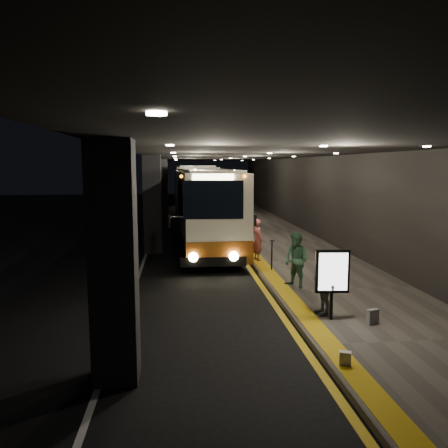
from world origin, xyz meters
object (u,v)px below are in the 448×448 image
coach_third (192,185)px  bag_polka (373,317)px  coach_second (194,195)px  stanchion_post (272,255)px  info_sign (332,273)px  coach_main (204,211)px  passenger_boarding (258,240)px  passenger_waiting_green (296,260)px  bag_plain (345,358)px  passenger_waiting_grey (324,284)px

coach_third → bag_polka: (3.18, -38.55, -1.43)m
coach_second → stanchion_post: coach_second is taller
info_sign → stanchion_post: size_ratio=1.62×
coach_third → coach_second: bearing=-90.9°
coach_main → info_sign: coach_main is taller
passenger_boarding → info_sign: size_ratio=0.95×
coach_second → stanchion_post: 16.62m
passenger_waiting_green → stanchion_post: size_ratio=1.59×
coach_main → passenger_waiting_green: (2.41, -7.94, -0.74)m
bag_plain → info_sign: 2.73m
coach_main → bag_plain: 13.53m
passenger_boarding → stanchion_post: passenger_boarding is taller
coach_main → coach_third: bearing=87.2°
coach_third → passenger_waiting_grey: coach_third is taller
info_sign → bag_polka: bearing=-20.0°
info_sign → stanchion_post: 5.27m
coach_second → bag_polka: size_ratio=33.30×
coach_third → bag_polka: size_ratio=32.03×
passenger_boarding → info_sign: bearing=168.4°
coach_third → bag_polka: bearing=-85.2°
passenger_boarding → info_sign: info_sign is taller
passenger_waiting_green → bag_plain: size_ratio=6.38×
passenger_boarding → coach_second: bearing=-8.8°
stanchion_post → coach_second: bearing=97.7°
coach_second → coach_third: coach_second is taller
passenger_waiting_grey → stanchion_post: (-0.29, 4.84, -0.27)m
coach_third → passenger_waiting_grey: (2.21, -37.77, -0.80)m
coach_main → stanchion_post: coach_main is taller
coach_third → info_sign: 38.22m
coach_third → passenger_boarding: bearing=-86.8°
bag_plain → coach_third: bearing=92.4°
info_sign → coach_second: bearing=101.1°
bag_plain → info_sign: (0.59, 2.45, 1.05)m
stanchion_post → bag_plain: bearing=-91.6°
coach_main → coach_third: (0.22, 27.28, 0.01)m
passenger_boarding → passenger_waiting_grey: size_ratio=1.03×
coach_third → passenger_waiting_grey: size_ratio=7.21×
passenger_waiting_grey → info_sign: 0.54m
coach_main → passenger_waiting_grey: (2.43, -10.49, -0.80)m
passenger_waiting_green → passenger_waiting_grey: bearing=-33.8°
bag_polka → bag_plain: 2.53m
coach_main → passenger_waiting_green: 8.33m
coach_second → passenger_waiting_grey: bearing=-83.7°
passenger_waiting_grey → stanchion_post: bearing=173.8°
coach_second → bag_polka: (3.47, -22.05, -1.50)m
passenger_boarding → bag_polka: passenger_boarding is taller
coach_main → passenger_waiting_grey: coach_main is taller
bag_plain → stanchion_post: stanchion_post is taller
coach_third → bag_plain: coach_third is taller
bag_plain → passenger_boarding: bearing=90.0°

